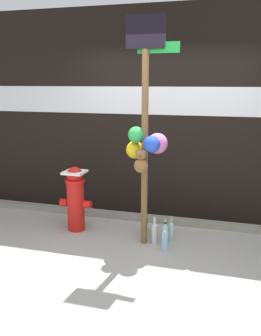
{
  "coord_description": "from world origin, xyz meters",
  "views": [
    {
      "loc": [
        0.93,
        -3.72,
        1.99
      ],
      "look_at": [
        -0.25,
        0.47,
        0.96
      ],
      "focal_mm": 39.27,
      "sensor_mm": 36.0,
      "label": 1
    }
  ],
  "objects_px": {
    "bottle_4": "(145,230)",
    "memorial_post": "(146,127)",
    "bottle_0": "(165,239)",
    "bottle_5": "(165,234)",
    "bottle_6": "(143,222)",
    "bottle_3": "(145,226)",
    "fire_hydrant": "(76,197)",
    "bottle_2": "(171,231)",
    "bottle_1": "(154,232)"
  },
  "relations": [
    {
      "from": "bottle_2",
      "to": "fire_hydrant",
      "type": "bearing_deg",
      "value": 179.81
    },
    {
      "from": "fire_hydrant",
      "to": "bottle_4",
      "type": "relative_size",
      "value": 2.68
    },
    {
      "from": "fire_hydrant",
      "to": "bottle_0",
      "type": "distance_m",
      "value": 1.36
    },
    {
      "from": "memorial_post",
      "to": "bottle_4",
      "type": "bearing_deg",
      "value": 98.28
    },
    {
      "from": "bottle_0",
      "to": "bottle_6",
      "type": "bearing_deg",
      "value": 130.69
    },
    {
      "from": "bottle_6",
      "to": "bottle_0",
      "type": "bearing_deg",
      "value": -49.31
    },
    {
      "from": "bottle_0",
      "to": "bottle_5",
      "type": "bearing_deg",
      "value": 100.11
    },
    {
      "from": "bottle_2",
      "to": "bottle_6",
      "type": "distance_m",
      "value": 0.42
    },
    {
      "from": "bottle_3",
      "to": "bottle_2",
      "type": "bearing_deg",
      "value": -9.75
    },
    {
      "from": "bottle_0",
      "to": "bottle_3",
      "type": "height_order",
      "value": "bottle_0"
    },
    {
      "from": "bottle_6",
      "to": "bottle_4",
      "type": "bearing_deg",
      "value": -69.34
    },
    {
      "from": "bottle_5",
      "to": "fire_hydrant",
      "type": "bearing_deg",
      "value": 174.37
    },
    {
      "from": "bottle_1",
      "to": "bottle_5",
      "type": "bearing_deg",
      "value": 11.91
    },
    {
      "from": "bottle_2",
      "to": "bottle_5",
      "type": "relative_size",
      "value": 0.97
    },
    {
      "from": "bottle_6",
      "to": "fire_hydrant",
      "type": "bearing_deg",
      "value": -171.5
    },
    {
      "from": "bottle_5",
      "to": "bottle_6",
      "type": "xyz_separation_m",
      "value": [
        -0.34,
        0.26,
        0.02
      ]
    },
    {
      "from": "fire_hydrant",
      "to": "bottle_5",
      "type": "height_order",
      "value": "fire_hydrant"
    },
    {
      "from": "bottle_0",
      "to": "bottle_1",
      "type": "xyz_separation_m",
      "value": [
        -0.16,
        0.14,
        0.01
      ]
    },
    {
      "from": "bottle_0",
      "to": "bottle_5",
      "type": "xyz_separation_m",
      "value": [
        -0.03,
        0.17,
        -0.01
      ]
    },
    {
      "from": "fire_hydrant",
      "to": "bottle_5",
      "type": "bearing_deg",
      "value": -5.63
    },
    {
      "from": "bottle_3",
      "to": "bottle_6",
      "type": "relative_size",
      "value": 0.87
    },
    {
      "from": "bottle_0",
      "to": "bottle_1",
      "type": "height_order",
      "value": "bottle_1"
    },
    {
      "from": "bottle_0",
      "to": "bottle_2",
      "type": "distance_m",
      "value": 0.29
    },
    {
      "from": "bottle_0",
      "to": "bottle_6",
      "type": "height_order",
      "value": "bottle_6"
    },
    {
      "from": "memorial_post",
      "to": "bottle_6",
      "type": "distance_m",
      "value": 1.35
    },
    {
      "from": "bottle_5",
      "to": "bottle_6",
      "type": "height_order",
      "value": "bottle_6"
    },
    {
      "from": "bottle_0",
      "to": "bottle_3",
      "type": "relative_size",
      "value": 1.01
    },
    {
      "from": "memorial_post",
      "to": "fire_hydrant",
      "type": "xyz_separation_m",
      "value": [
        -1.0,
        0.15,
        -1.01
      ]
    },
    {
      "from": "bottle_3",
      "to": "bottle_5",
      "type": "distance_m",
      "value": 0.34
    },
    {
      "from": "bottle_4",
      "to": "bottle_5",
      "type": "relative_size",
      "value": 0.99
    },
    {
      "from": "bottle_0",
      "to": "bottle_4",
      "type": "distance_m",
      "value": 0.37
    },
    {
      "from": "bottle_1",
      "to": "bottle_2",
      "type": "xyz_separation_m",
      "value": [
        0.19,
        0.15,
        -0.02
      ]
    },
    {
      "from": "bottle_2",
      "to": "bottle_3",
      "type": "bearing_deg",
      "value": 170.25
    },
    {
      "from": "bottle_5",
      "to": "bottle_4",
      "type": "bearing_deg",
      "value": 168.96
    },
    {
      "from": "fire_hydrant",
      "to": "bottle_4",
      "type": "height_order",
      "value": "fire_hydrant"
    },
    {
      "from": "bottle_0",
      "to": "bottle_3",
      "type": "distance_m",
      "value": 0.48
    },
    {
      "from": "bottle_4",
      "to": "memorial_post",
      "type": "bearing_deg",
      "value": -81.72
    },
    {
      "from": "bottle_2",
      "to": "bottle_5",
      "type": "distance_m",
      "value": 0.13
    },
    {
      "from": "memorial_post",
      "to": "bottle_2",
      "type": "height_order",
      "value": "memorial_post"
    },
    {
      "from": "bottle_2",
      "to": "bottle_4",
      "type": "distance_m",
      "value": 0.33
    },
    {
      "from": "fire_hydrant",
      "to": "bottle_0",
      "type": "bearing_deg",
      "value": -12.96
    },
    {
      "from": "bottle_0",
      "to": "bottle_4",
      "type": "xyz_separation_m",
      "value": [
        -0.29,
        0.22,
        -0.01
      ]
    },
    {
      "from": "memorial_post",
      "to": "bottle_1",
      "type": "height_order",
      "value": "memorial_post"
    },
    {
      "from": "fire_hydrant",
      "to": "bottle_4",
      "type": "bearing_deg",
      "value": -4.18
    },
    {
      "from": "memorial_post",
      "to": "bottle_4",
      "type": "xyz_separation_m",
      "value": [
        -0.01,
        0.08,
        -1.34
      ]
    },
    {
      "from": "memorial_post",
      "to": "bottle_1",
      "type": "distance_m",
      "value": 1.33
    },
    {
      "from": "memorial_post",
      "to": "bottle_6",
      "type": "xyz_separation_m",
      "value": [
        -0.09,
        0.29,
        -1.31
      ]
    },
    {
      "from": "memorial_post",
      "to": "bottle_3",
      "type": "xyz_separation_m",
      "value": [
        -0.04,
        0.21,
        -1.34
      ]
    },
    {
      "from": "bottle_0",
      "to": "bottle_2",
      "type": "height_order",
      "value": "bottle_0"
    },
    {
      "from": "bottle_6",
      "to": "memorial_post",
      "type": "bearing_deg",
      "value": -72.62
    }
  ]
}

